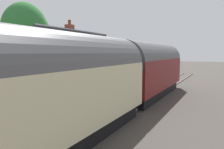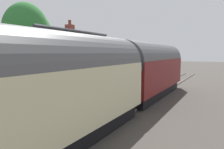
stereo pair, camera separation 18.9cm
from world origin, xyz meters
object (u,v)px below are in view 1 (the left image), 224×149
Objects in this scene: train at (73,85)px; planter_edge_far at (107,74)px; station_sign_board at (136,68)px; tree_distant at (25,31)px; tree_mid_background at (30,33)px; planter_under_sign at (95,76)px; station_building at (59,69)px; bench_platform_end at (129,72)px; bench_near_building at (114,76)px.

planter_edge_far is (13.84, 6.31, -1.02)m from train.
station_sign_board is 11.47m from tree_distant.
tree_mid_background is (-1.51, 10.29, 4.78)m from planter_edge_far.
planter_edge_far reaches higher than planter_under_sign.
planter_under_sign is 0.08× the size of tree_distant.
tree_distant is (-5.78, 9.21, 3.63)m from station_sign_board.
planter_edge_far is 11.45m from tree_mid_background.
station_building reaches higher than station_sign_board.
station_building is at bearing -176.46° from planter_edge_far.
bench_platform_end is at bearing 40.87° from station_sign_board.
train reaches higher than planter_edge_far.
bench_near_building is at bearing -17.90° from station_building.
station_sign_board is (13.43, 2.61, -0.20)m from train.
station_building reaches higher than planter_under_sign.
train is 14.50m from tree_distant.
train is 21.98× the size of bench_near_building.
planter_under_sign is (-4.15, 1.86, -0.14)m from bench_platform_end.
tree_distant is (-3.54, 7.86, 4.35)m from bench_near_building.
station_building is 5.53× the size of bench_near_building.
bench_near_building is at bearing -85.57° from planter_under_sign.
planter_edge_far is 1.09× the size of planter_under_sign.
station_sign_board is 0.18× the size of tree_mid_background.
station_sign_board is (2.39, -3.38, 0.85)m from planter_under_sign.
station_sign_board is at bearing 11.02° from train.
station_building reaches higher than bench_near_building.
bench_platform_end is at bearing -45.58° from tree_distant.
planter_under_sign is (5.50, 0.20, -1.15)m from station_building.
bench_near_building is at bearing 148.84° from station_sign_board.
tree_mid_background is at bearing 57.82° from station_building.
planter_under_sign is at bearing 125.30° from station_sign_board.
tree_distant reaches higher than train.
bench_platform_end is (9.65, -1.66, -1.01)m from station_building.
station_sign_board reaches higher than planter_under_sign.
station_building is 10.65× the size of planter_edge_far.
bench_platform_end reaches higher than planter_edge_far.
station_sign_board is (-0.42, -3.69, 0.82)m from planter_edge_far.
bench_platform_end is (15.19, 4.14, -0.91)m from train.
planter_edge_far is at bearing 3.54° from station_building.
tree_distant is at bearing 120.13° from planter_under_sign.
planter_edge_far is 9.41m from tree_distant.
tree_distant reaches higher than planter_under_sign.
train is 19.82× the size of station_sign_board.
tree_mid_background is 6.70m from tree_distant.
bench_platform_end is 2.09× the size of planter_under_sign.
planter_edge_far is at bearing -81.68° from tree_mid_background.
tree_mid_background reaches higher than station_building.
tree_distant is (2.11, 6.03, 3.34)m from station_building.
station_building is 4.99× the size of station_sign_board.
bench_platform_end is (3.99, 0.17, 0.00)m from bench_near_building.
tree_mid_background reaches higher than station_sign_board.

